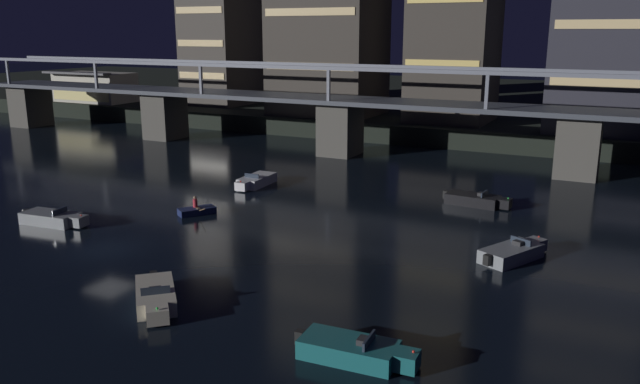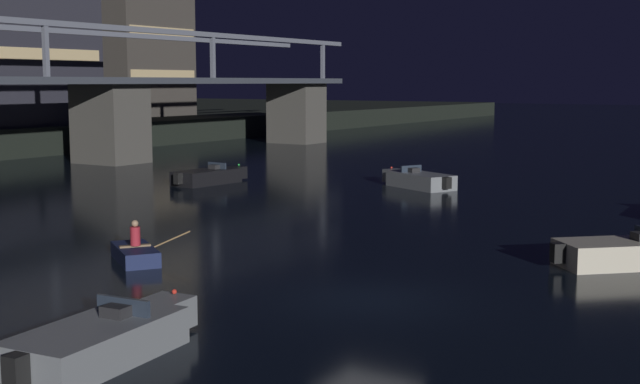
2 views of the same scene
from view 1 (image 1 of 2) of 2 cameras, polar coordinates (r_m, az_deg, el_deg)
name	(u,v)px [view 1 (image 1 of 2)]	position (r m, az deg, el deg)	size (l,w,h in m)	color
ground_plane	(107,250)	(40.37, -18.71, -4.95)	(400.00, 400.00, 0.00)	black
far_riverbank	(456,101)	(112.36, 12.21, 8.05)	(240.00, 80.00, 2.20)	black
river_bridge	(340,116)	(66.86, 1.85, 6.90)	(100.11, 6.40, 9.38)	#4C4944
tower_west_low	(226,26)	(97.49, -8.45, 14.62)	(8.41, 13.22, 22.94)	#423D38
waterfront_pavilion	(95,87)	(104.14, -19.66, 8.92)	(12.40, 7.40, 4.70)	#B2AD9E
speedboat_near_left	(476,200)	(49.14, 13.87, -0.69)	(5.23, 2.15, 1.16)	black
speedboat_near_center	(53,218)	(46.77, -22.97, -2.20)	(5.23, 2.18, 1.16)	gray
speedboat_near_right	(256,181)	(54.05, -5.82, 1.01)	(1.93, 5.21, 1.16)	silver
speedboat_mid_left	(156,297)	(31.76, -14.63, -9.13)	(4.30, 4.47, 1.16)	beige
speedboat_mid_center	(513,252)	(38.22, 17.07, -5.24)	(3.36, 4.96, 1.16)	gray
speedboat_mid_right	(354,350)	(26.06, 3.08, -14.09)	(5.22, 2.01, 1.16)	#196066
dinghy_with_paddler	(197,211)	(46.26, -11.06, -1.65)	(2.70, 2.77, 1.36)	#19234C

